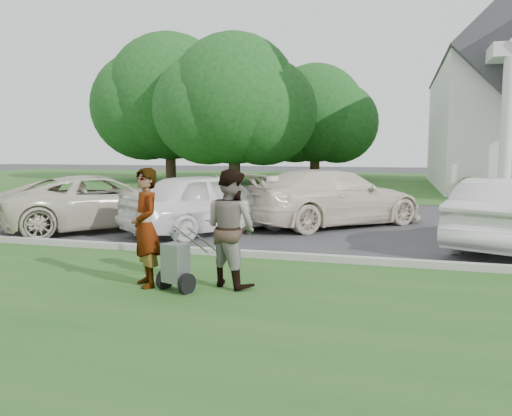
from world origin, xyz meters
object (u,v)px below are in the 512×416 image
at_px(tree_left, 234,105).
at_px(striping_cart, 176,264).
at_px(person_right, 231,229).
at_px(car_a, 101,202).
at_px(parking_meter_near, 146,212).
at_px(tree_back, 315,118).
at_px(person_left, 146,229).
at_px(tree_far, 169,103).
at_px(car_b, 211,202).
at_px(car_d, 511,213).
at_px(car_c, 333,198).

distance_m(tree_left, striping_cart, 25.58).
height_order(person_right, car_a, person_right).
bearing_deg(parking_meter_near, striping_cart, -52.86).
bearing_deg(tree_back, parking_meter_near, -87.47).
bearing_deg(person_right, person_left, 42.81).
relative_size(tree_far, car_a, 2.14).
relative_size(tree_left, person_right, 5.63).
relative_size(tree_far, car_b, 2.42).
distance_m(tree_far, car_d, 29.21).
relative_size(tree_far, car_c, 2.05).
bearing_deg(person_left, tree_far, 160.64).
bearing_deg(tree_back, car_d, -71.77).
bearing_deg(tree_left, person_left, -74.89).
distance_m(tree_far, car_a, 23.89).
distance_m(striping_cart, person_right, 1.03).
relative_size(striping_cart, car_a, 0.22).
bearing_deg(person_left, car_d, 85.19).
bearing_deg(person_right, car_c, -70.27).
relative_size(tree_far, tree_back, 1.21).
xyz_separation_m(tree_far, car_d, (18.83, -21.79, -4.90)).
xyz_separation_m(car_c, car_d, (4.30, -2.33, -0.03)).
relative_size(tree_far, car_d, 2.42).
height_order(person_left, car_a, person_left).
bearing_deg(car_b, striping_cart, 141.50).
xyz_separation_m(tree_left, tree_back, (4.00, 8.00, -0.38)).
distance_m(car_a, car_c, 6.68).
bearing_deg(tree_back, person_left, -85.57).
bearing_deg(parking_meter_near, tree_far, 114.51).
bearing_deg(car_c, striping_cart, 124.40).
relative_size(tree_back, person_right, 5.09).
xyz_separation_m(tree_back, car_c, (4.53, -24.47, -3.90)).
xyz_separation_m(tree_left, car_a, (2.29, -18.85, -4.35)).
relative_size(car_a, car_b, 1.13).
relative_size(car_b, car_c, 0.85).
distance_m(person_right, car_d, 6.97).
relative_size(striping_cart, parking_meter_near, 0.80).
bearing_deg(car_a, car_c, -119.81).
distance_m(striping_cart, car_c, 7.82).
relative_size(parking_meter_near, car_a, 0.27).
distance_m(tree_back, parking_meter_near, 30.10).
bearing_deg(car_c, parking_meter_near, 104.36).
bearing_deg(car_d, car_c, -5.69).
relative_size(car_a, car_d, 1.13).
bearing_deg(car_d, parking_meter_near, 44.80).
relative_size(striping_cart, person_left, 0.62).
distance_m(person_right, parking_meter_near, 3.03).
height_order(tree_back, car_d, tree_back).
bearing_deg(tree_far, car_c, -53.27).
bearing_deg(person_right, tree_back, -57.47).
distance_m(person_left, car_d, 8.21).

